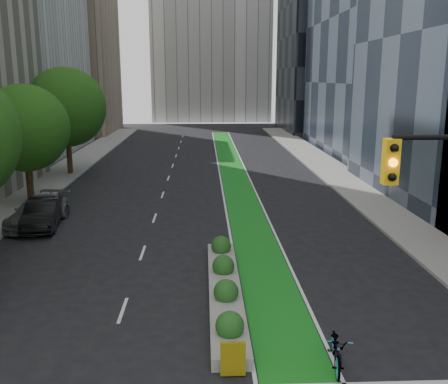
{
  "coord_description": "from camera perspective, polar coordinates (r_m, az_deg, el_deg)",
  "views": [
    {
      "loc": [
        0.45,
        -10.54,
        8.12
      ],
      "look_at": [
        1.36,
        11.69,
        3.0
      ],
      "focal_mm": 40.0,
      "sensor_mm": 36.0,
      "label": 1
    }
  ],
  "objects": [
    {
      "name": "sidewalk_left",
      "position": [
        38.45,
        -20.86,
        0.01
      ],
      "size": [
        3.6,
        90.0,
        0.15
      ],
      "primitive_type": "cube",
      "color": "gray",
      "rests_on": "ground"
    },
    {
      "name": "sidewalk_right",
      "position": [
        38.17,
        15.01,
        0.34
      ],
      "size": [
        3.6,
        90.0,
        0.15
      ],
      "primitive_type": "cube",
      "color": "gray",
      "rests_on": "ground"
    },
    {
      "name": "bike_lane_paint",
      "position": [
        41.43,
        1.23,
        1.66
      ],
      "size": [
        2.2,
        70.0,
        0.01
      ],
      "primitive_type": "cube",
      "color": "#177F1D",
      "rests_on": "ground"
    },
    {
      "name": "building_tan_far",
      "position": [
        79.38,
        -17.98,
        15.87
      ],
      "size": [
        14.0,
        16.0,
        26.0
      ],
      "primitive_type": "cube",
      "color": "tan",
      "rests_on": "ground"
    },
    {
      "name": "building_dark_end",
      "position": [
        81.16,
        12.13,
        16.83
      ],
      "size": [
        14.0,
        18.0,
        28.0
      ],
      "primitive_type": "cube",
      "color": "black",
      "rests_on": "ground"
    },
    {
      "name": "tree_midfar",
      "position": [
        34.64,
        -21.79,
        6.78
      ],
      "size": [
        5.6,
        5.6,
        7.76
      ],
      "color": "black",
      "rests_on": "ground"
    },
    {
      "name": "tree_far",
      "position": [
        44.12,
        -17.61,
        9.2
      ],
      "size": [
        6.6,
        6.6,
        9.0
      ],
      "color": "black",
      "rests_on": "ground"
    },
    {
      "name": "median_planter",
      "position": [
        19.23,
        0.1,
        -10.8
      ],
      "size": [
        1.2,
        10.26,
        1.1
      ],
      "color": "gray",
      "rests_on": "ground"
    },
    {
      "name": "bicycle",
      "position": [
        15.3,
        12.75,
        -17.06
      ],
      "size": [
        1.05,
        2.16,
        1.09
      ],
      "primitive_type": "imported",
      "rotation": [
        0.0,
        0.0,
        -0.16
      ],
      "color": "gray",
      "rests_on": "ground"
    },
    {
      "name": "parked_car_left_mid",
      "position": [
        29.32,
        -20.0,
        -2.34
      ],
      "size": [
        2.23,
        4.91,
        1.56
      ],
      "primitive_type": "imported",
      "rotation": [
        0.0,
        0.0,
        0.13
      ],
      "color": "black",
      "rests_on": "ground"
    },
    {
      "name": "parked_car_left_far",
      "position": [
        29.86,
        -20.48,
        -2.14
      ],
      "size": [
        2.76,
        5.48,
        1.53
      ],
      "primitive_type": "imported",
      "rotation": [
        0.0,
        0.0,
        -0.12
      ],
      "color": "slate",
      "rests_on": "ground"
    }
  ]
}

